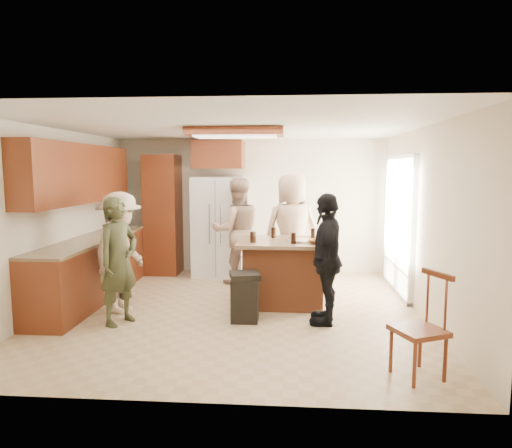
# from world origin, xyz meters

# --- Properties ---
(room_shell) EXTENTS (8.00, 5.20, 5.00)m
(room_shell) POSITION_xyz_m (4.37, 1.64, 0.87)
(room_shell) COLOR tan
(room_shell) RESTS_ON ground
(person_front_left) EXTENTS (0.64, 0.71, 1.60)m
(person_front_left) POSITION_xyz_m (-1.39, -0.61, 0.80)
(person_front_left) COLOR #343620
(person_front_left) RESTS_ON ground
(person_behind_left) EXTENTS (1.00, 0.79, 1.80)m
(person_behind_left) POSITION_xyz_m (-0.15, 1.57, 0.90)
(person_behind_left) COLOR tan
(person_behind_left) RESTS_ON ground
(person_behind_right) EXTENTS (1.07, 0.87, 1.89)m
(person_behind_right) POSITION_xyz_m (0.78, 1.25, 0.95)
(person_behind_right) COLOR tan
(person_behind_right) RESTS_ON ground
(person_side_right) EXTENTS (0.61, 1.02, 1.65)m
(person_side_right) POSITION_xyz_m (1.21, -0.39, 0.83)
(person_side_right) COLOR black
(person_side_right) RESTS_ON ground
(person_counter) EXTENTS (0.63, 1.12, 1.64)m
(person_counter) POSITION_xyz_m (-1.55, -0.12, 0.82)
(person_counter) COLOR tan
(person_counter) RESTS_ON ground
(left_cabinetry) EXTENTS (0.64, 3.00, 2.30)m
(left_cabinetry) POSITION_xyz_m (-2.24, 0.40, 0.96)
(left_cabinetry) COLOR maroon
(left_cabinetry) RESTS_ON ground
(back_wall_units) EXTENTS (1.80, 0.60, 2.45)m
(back_wall_units) POSITION_xyz_m (-1.33, 2.20, 1.38)
(back_wall_units) COLOR maroon
(back_wall_units) RESTS_ON ground
(refrigerator) EXTENTS (0.90, 0.76, 1.80)m
(refrigerator) POSITION_xyz_m (-0.55, 2.12, 0.90)
(refrigerator) COLOR white
(refrigerator) RESTS_ON ground
(kitchen_island) EXTENTS (1.28, 1.03, 0.93)m
(kitchen_island) POSITION_xyz_m (0.66, 0.39, 0.47)
(kitchen_island) COLOR brown
(kitchen_island) RESTS_ON ground
(island_items) EXTENTS (1.05, 0.68, 0.15)m
(island_items) POSITION_xyz_m (0.83, 0.29, 0.97)
(island_items) COLOR silver
(island_items) RESTS_ON kitchen_island
(trash_bin) EXTENTS (0.44, 0.44, 0.63)m
(trash_bin) POSITION_xyz_m (0.18, -0.39, 0.32)
(trash_bin) COLOR black
(trash_bin) RESTS_ON ground
(spindle_chair) EXTENTS (0.55, 0.55, 0.99)m
(spindle_chair) POSITION_xyz_m (1.97, -1.86, 0.45)
(spindle_chair) COLOR maroon
(spindle_chair) RESTS_ON ground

